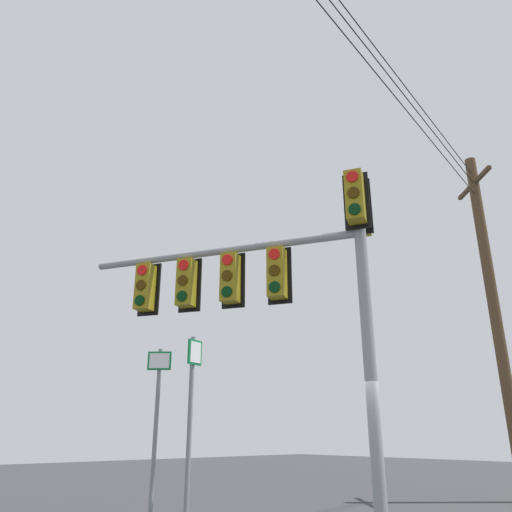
{
  "coord_description": "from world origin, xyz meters",
  "views": [
    {
      "loc": [
        -5.15,
        7.37,
        1.73
      ],
      "look_at": [
        1.2,
        1.64,
        4.78
      ],
      "focal_mm": 35.17,
      "sensor_mm": 36.0,
      "label": 1
    }
  ],
  "objects": [
    {
      "name": "route_sign_primary",
      "position": [
        2.28,
        2.85,
        1.86
      ],
      "size": [
        0.29,
        0.31,
        3.1
      ],
      "color": "slate",
      "rests_on": "ground"
    },
    {
      "name": "signal_mast_assembly",
      "position": [
        0.88,
        1.46,
        4.34
      ],
      "size": [
        5.02,
        3.0,
        6.04
      ],
      "color": "gray",
      "rests_on": "ground"
    },
    {
      "name": "utility_pole_wooden",
      "position": [
        1.11,
        -8.17,
        5.42
      ],
      "size": [
        1.8,
        1.53,
        10.61
      ],
      "color": "#4C3823",
      "rests_on": "ground"
    },
    {
      "name": "route_sign_secondary",
      "position": [
        1.07,
        3.02,
        1.84
      ],
      "size": [
        0.13,
        0.3,
        3.12
      ],
      "color": "slate",
      "rests_on": "ground"
    }
  ]
}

